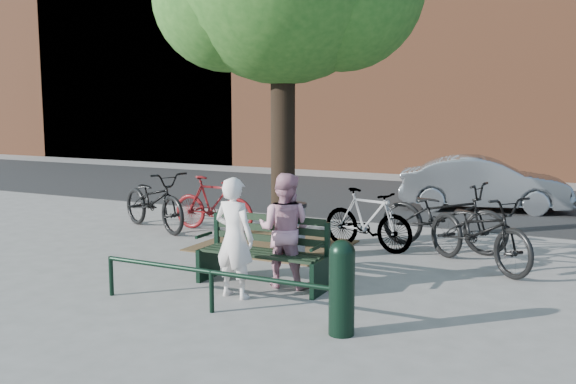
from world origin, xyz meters
The scene contains 15 objects.
ground centered at (0.00, 0.00, 0.00)m, with size 90.00×90.00×0.00m, color gray.
dirt_pit centered at (-1.00, 2.20, 0.01)m, with size 2.40×2.00×0.02m, color brown.
road centered at (0.00, 8.50, 0.01)m, with size 40.00×7.00×0.01m, color black.
park_bench centered at (0.00, 0.08, 0.48)m, with size 1.74×0.54×0.97m.
guard_railing centered at (0.00, -1.20, 0.40)m, with size 3.06×0.06×0.51m.
person_left centered at (-0.08, -0.56, 0.76)m, with size 0.55×0.36×1.51m, color silver.
person_right centered at (0.26, 0.15, 0.75)m, with size 0.73×0.57×1.51m, color #BF8395.
bollard centered at (1.61, -1.20, 0.54)m, with size 0.27×0.27×1.02m.
litter_bin centered at (-0.29, 1.53, 0.45)m, with size 0.43×0.43×0.88m.
bicycle_a centered at (-3.70, 2.47, 0.57)m, with size 0.75×2.16×1.14m, color black.
bicycle_b centered at (-2.61, 2.86, 0.52)m, with size 0.49×1.73×1.04m, color #5C0D0F.
bicycle_c centered at (2.38, 2.28, 0.55)m, with size 0.74×2.11×1.11m, color black.
bicycle_d centered at (0.52, 2.68, 0.50)m, with size 0.47×1.68×1.01m, color gray.
bicycle_e centered at (1.64, 3.24, 0.57)m, with size 0.76×2.18×1.14m, color black.
parked_car centered at (1.55, 7.58, 0.61)m, with size 1.29×3.70×1.22m, color slate.
Camera 1 is at (3.98, -7.22, 2.40)m, focal length 40.00 mm.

